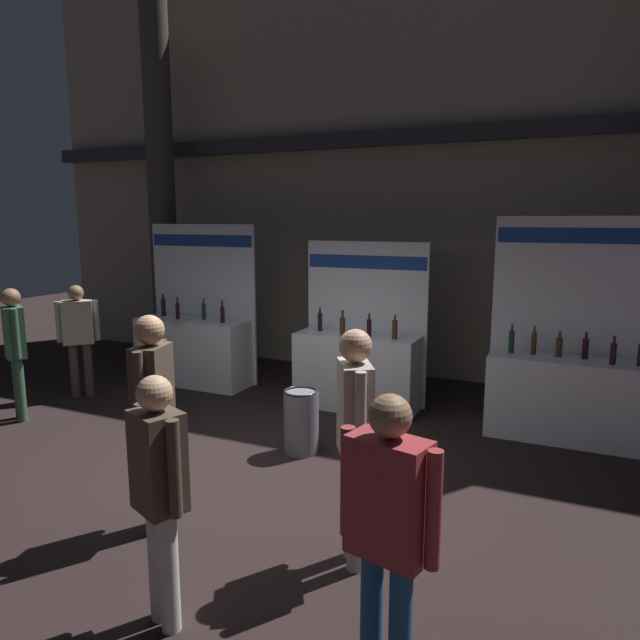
% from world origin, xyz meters
% --- Properties ---
extents(ground_plane, '(27.18, 27.18, 0.00)m').
position_xyz_m(ground_plane, '(0.00, 0.00, 0.00)').
color(ground_plane, black).
extents(hall_colonnade, '(13.59, 1.31, 6.92)m').
position_xyz_m(hall_colonnade, '(0.00, 4.29, 3.44)').
color(hall_colonnade, tan).
rests_on(hall_colonnade, ground_plane).
extents(exhibitor_booth_0, '(1.90, 0.72, 2.48)m').
position_xyz_m(exhibitor_booth_0, '(-2.47, 2.39, 0.63)').
color(exhibitor_booth_0, white).
rests_on(exhibitor_booth_0, ground_plane).
extents(exhibitor_booth_1, '(1.75, 0.66, 2.26)m').
position_xyz_m(exhibitor_booth_1, '(0.28, 2.34, 0.60)').
color(exhibitor_booth_1, white).
rests_on(exhibitor_booth_1, ground_plane).
extents(exhibitor_booth_2, '(1.90, 0.66, 2.60)m').
position_xyz_m(exhibitor_booth_2, '(2.94, 2.30, 0.62)').
color(exhibitor_booth_2, white).
rests_on(exhibitor_booth_2, ground_plane).
extents(trash_bin, '(0.39, 0.39, 0.71)m').
position_xyz_m(trash_bin, '(0.26, 0.64, 0.35)').
color(trash_bin, slate).
rests_on(trash_bin, ground_plane).
extents(visitor_0, '(0.48, 0.47, 1.63)m').
position_xyz_m(visitor_0, '(-3.58, 1.16, 0.98)').
color(visitor_0, '#47382D').
rests_on(visitor_0, ground_plane).
extents(visitor_1, '(0.58, 0.31, 1.70)m').
position_xyz_m(visitor_1, '(2.14, -2.14, 1.02)').
color(visitor_1, navy).
rests_on(visitor_1, ground_plane).
extents(visitor_2, '(0.45, 0.35, 1.64)m').
position_xyz_m(visitor_2, '(0.70, -2.21, 0.97)').
color(visitor_2, silver).
rests_on(visitor_2, ground_plane).
extents(visitor_3, '(0.38, 0.50, 1.80)m').
position_xyz_m(visitor_3, '(1.55, -1.09, 1.08)').
color(visitor_3, '#ADA393').
rests_on(visitor_3, ground_plane).
extents(visitor_6, '(0.32, 0.50, 1.81)m').
position_xyz_m(visitor_6, '(-0.12, -1.29, 1.08)').
color(visitor_6, navy).
rests_on(visitor_6, ground_plane).
extents(visitor_7, '(0.45, 0.37, 1.71)m').
position_xyz_m(visitor_7, '(-3.49, 0.07, 1.01)').
color(visitor_7, '#33563D').
rests_on(visitor_7, ground_plane).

